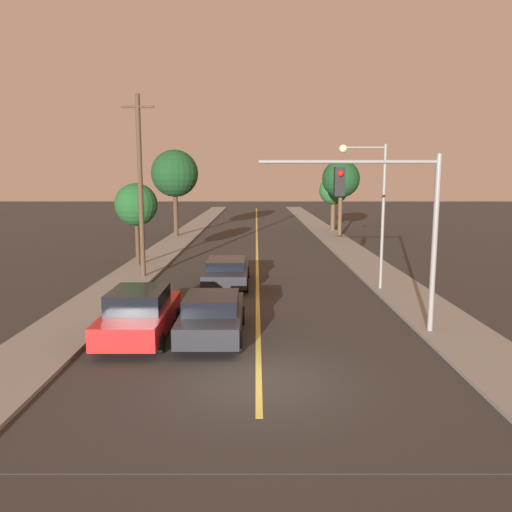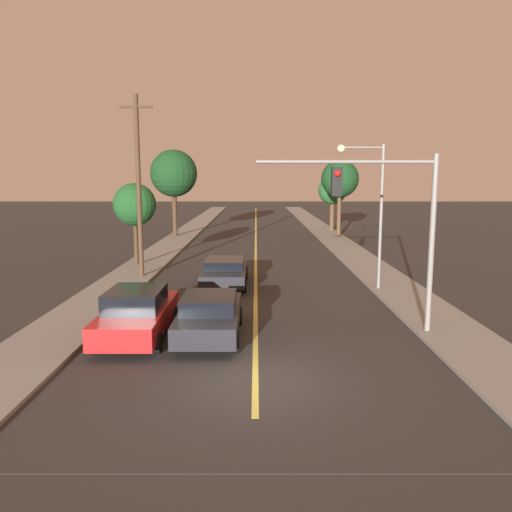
{
  "view_description": "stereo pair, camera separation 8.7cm",
  "coord_description": "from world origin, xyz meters",
  "px_view_note": "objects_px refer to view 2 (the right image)",
  "views": [
    {
      "loc": [
        -0.07,
        -11.91,
        5.05
      ],
      "look_at": [
        0.0,
        10.26,
        1.6
      ],
      "focal_mm": 35.0,
      "sensor_mm": 36.0,
      "label": 1
    },
    {
      "loc": [
        0.02,
        -11.91,
        5.05
      ],
      "look_at": [
        0.0,
        10.26,
        1.6
      ],
      "focal_mm": 35.0,
      "sensor_mm": 36.0,
      "label": 2
    }
  ],
  "objects_px": {
    "tree_left_near": "(135,205)",
    "tree_left_far": "(174,174)",
    "car_near_lane_front": "(210,315)",
    "utility_pole_left": "(139,184)",
    "car_near_lane_second": "(225,271)",
    "traffic_signal_mast": "(389,210)",
    "tree_right_near": "(340,179)",
    "car_outer_lane_front": "(138,313)",
    "streetlamp_right": "(370,195)",
    "tree_right_far": "(333,191)"
  },
  "relations": [
    {
      "from": "tree_left_near",
      "to": "streetlamp_right",
      "type": "bearing_deg",
      "value": -27.83
    },
    {
      "from": "car_near_lane_second",
      "to": "tree_right_far",
      "type": "xyz_separation_m",
      "value": [
        8.76,
        24.4,
        3.21
      ]
    },
    {
      "from": "car_near_lane_second",
      "to": "car_outer_lane_front",
      "type": "height_order",
      "value": "car_outer_lane_front"
    },
    {
      "from": "tree_left_near",
      "to": "tree_right_near",
      "type": "distance_m",
      "value": 19.86
    },
    {
      "from": "car_near_lane_second",
      "to": "traffic_signal_mast",
      "type": "bearing_deg",
      "value": -53.08
    },
    {
      "from": "traffic_signal_mast",
      "to": "car_near_lane_second",
      "type": "bearing_deg",
      "value": 126.92
    },
    {
      "from": "tree_right_near",
      "to": "tree_right_far",
      "type": "bearing_deg",
      "value": 87.81
    },
    {
      "from": "car_outer_lane_front",
      "to": "tree_left_near",
      "type": "bearing_deg",
      "value": 103.46
    },
    {
      "from": "car_near_lane_front",
      "to": "car_near_lane_second",
      "type": "distance_m",
      "value": 7.93
    },
    {
      "from": "tree_left_near",
      "to": "tree_left_far",
      "type": "bearing_deg",
      "value": 90.53
    },
    {
      "from": "utility_pole_left",
      "to": "tree_right_near",
      "type": "bearing_deg",
      "value": 53.43
    },
    {
      "from": "tree_left_far",
      "to": "tree_right_near",
      "type": "distance_m",
      "value": 14.17
    },
    {
      "from": "car_near_lane_front",
      "to": "streetlamp_right",
      "type": "distance_m",
      "value": 10.06
    },
    {
      "from": "utility_pole_left",
      "to": "tree_left_far",
      "type": "bearing_deg",
      "value": 93.78
    },
    {
      "from": "utility_pole_left",
      "to": "tree_left_far",
      "type": "xyz_separation_m",
      "value": [
        -1.21,
        18.23,
        0.67
      ]
    },
    {
      "from": "car_near_lane_front",
      "to": "tree_left_far",
      "type": "distance_m",
      "value": 28.82
    },
    {
      "from": "tree_left_far",
      "to": "tree_right_far",
      "type": "relative_size",
      "value": 1.42
    },
    {
      "from": "tree_right_near",
      "to": "tree_right_far",
      "type": "height_order",
      "value": "tree_right_near"
    },
    {
      "from": "tree_right_near",
      "to": "traffic_signal_mast",
      "type": "bearing_deg",
      "value": -96.14
    },
    {
      "from": "traffic_signal_mast",
      "to": "tree_left_far",
      "type": "relative_size",
      "value": 0.77
    },
    {
      "from": "streetlamp_right",
      "to": "tree_right_far",
      "type": "xyz_separation_m",
      "value": [
        2.24,
        25.56,
        -0.42
      ]
    },
    {
      "from": "car_near_lane_front",
      "to": "tree_right_far",
      "type": "height_order",
      "value": "tree_right_far"
    },
    {
      "from": "traffic_signal_mast",
      "to": "tree_right_near",
      "type": "height_order",
      "value": "tree_right_near"
    },
    {
      "from": "car_near_lane_front",
      "to": "streetlamp_right",
      "type": "relative_size",
      "value": 0.72
    },
    {
      "from": "tree_left_far",
      "to": "car_near_lane_second",
      "type": "bearing_deg",
      "value": -74.39
    },
    {
      "from": "traffic_signal_mast",
      "to": "tree_left_far",
      "type": "height_order",
      "value": "tree_left_far"
    },
    {
      "from": "streetlamp_right",
      "to": "tree_left_far",
      "type": "relative_size",
      "value": 0.87
    },
    {
      "from": "car_near_lane_front",
      "to": "tree_left_far",
      "type": "xyz_separation_m",
      "value": [
        -5.58,
        27.88,
        4.72
      ]
    },
    {
      "from": "utility_pole_left",
      "to": "tree_left_far",
      "type": "height_order",
      "value": "utility_pole_left"
    },
    {
      "from": "car_near_lane_front",
      "to": "traffic_signal_mast",
      "type": "xyz_separation_m",
      "value": [
        5.69,
        0.36,
        3.33
      ]
    },
    {
      "from": "tree_right_far",
      "to": "car_outer_lane_front",
      "type": "bearing_deg",
      "value": -108.88
    },
    {
      "from": "traffic_signal_mast",
      "to": "car_outer_lane_front",
      "type": "bearing_deg",
      "value": -177.27
    },
    {
      "from": "car_near_lane_front",
      "to": "car_near_lane_second",
      "type": "xyz_separation_m",
      "value": [
        0.0,
        7.93,
        -0.05
      ]
    },
    {
      "from": "tree_left_near",
      "to": "utility_pole_left",
      "type": "bearing_deg",
      "value": -72.68
    },
    {
      "from": "car_near_lane_second",
      "to": "traffic_signal_mast",
      "type": "xyz_separation_m",
      "value": [
        5.69,
        -7.57,
        3.37
      ]
    },
    {
      "from": "car_outer_lane_front",
      "to": "tree_right_near",
      "type": "distance_m",
      "value": 29.51
    },
    {
      "from": "car_outer_lane_front",
      "to": "tree_left_far",
      "type": "xyz_separation_m",
      "value": [
        -3.27,
        27.9,
        4.66
      ]
    },
    {
      "from": "car_near_lane_front",
      "to": "tree_left_far",
      "type": "relative_size",
      "value": 0.62
    },
    {
      "from": "car_outer_lane_front",
      "to": "traffic_signal_mast",
      "type": "bearing_deg",
      "value": 2.73
    },
    {
      "from": "utility_pole_left",
      "to": "tree_right_far",
      "type": "relative_size",
      "value": 1.73
    },
    {
      "from": "utility_pole_left",
      "to": "tree_left_near",
      "type": "xyz_separation_m",
      "value": [
        -1.07,
        3.43,
        -1.22
      ]
    },
    {
      "from": "car_near_lane_front",
      "to": "tree_left_far",
      "type": "bearing_deg",
      "value": 101.31
    },
    {
      "from": "utility_pole_left",
      "to": "streetlamp_right",
      "type": "bearing_deg",
      "value": -14.84
    },
    {
      "from": "car_outer_lane_front",
      "to": "car_near_lane_second",
      "type": "bearing_deg",
      "value": 73.83
    },
    {
      "from": "streetlamp_right",
      "to": "tree_left_far",
      "type": "xyz_separation_m",
      "value": [
        -12.1,
        21.11,
        1.14
      ]
    },
    {
      "from": "car_near_lane_second",
      "to": "traffic_signal_mast",
      "type": "height_order",
      "value": "traffic_signal_mast"
    },
    {
      "from": "car_outer_lane_front",
      "to": "tree_left_near",
      "type": "xyz_separation_m",
      "value": [
        -3.14,
        13.11,
        2.76
      ]
    },
    {
      "from": "traffic_signal_mast",
      "to": "streetlamp_right",
      "type": "bearing_deg",
      "value": 82.6
    },
    {
      "from": "tree_left_far",
      "to": "tree_right_far",
      "type": "bearing_deg",
      "value": 17.24
    },
    {
      "from": "traffic_signal_mast",
      "to": "tree_left_near",
      "type": "distance_m",
      "value": 16.91
    }
  ]
}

